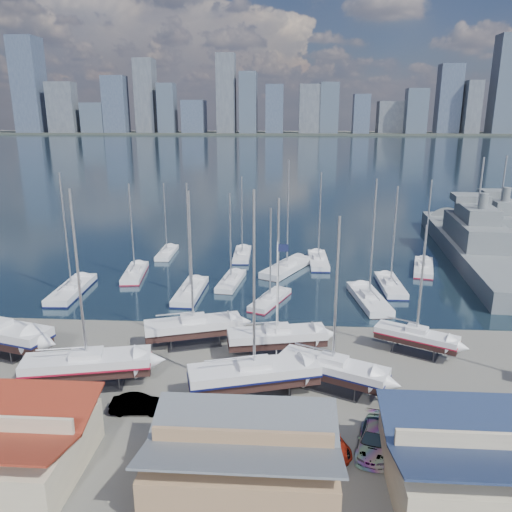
# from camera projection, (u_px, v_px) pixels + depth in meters

# --- Properties ---
(ground) EXTENTS (1400.00, 1400.00, 0.00)m
(ground) POSITION_uv_depth(u_px,v_px,m) (258.00, 366.00, 48.38)
(ground) COLOR #605E59
(ground) RESTS_ON ground
(water) EXTENTS (1400.00, 600.00, 0.40)m
(water) POSITION_uv_depth(u_px,v_px,m) (285.00, 150.00, 345.90)
(water) COLOR #1A2B3C
(water) RESTS_ON ground
(far_shore) EXTENTS (1400.00, 80.00, 2.20)m
(far_shore) POSITION_uv_depth(u_px,v_px,m) (287.00, 134.00, 595.05)
(far_shore) COLOR #2D332D
(far_shore) RESTS_ON ground
(skyline) EXTENTS (639.14, 43.80, 107.69)m
(skyline) POSITION_uv_depth(u_px,v_px,m) (281.00, 100.00, 579.13)
(skyline) COLOR #475166
(skyline) RESTS_ON far_shore
(shed_grey) EXTENTS (12.60, 8.40, 4.17)m
(shed_grey) POSITION_uv_depth(u_px,v_px,m) (243.00, 456.00, 32.44)
(shed_grey) COLOR #8C6B4C
(shed_grey) RESTS_ON ground
(shed_blue) EXTENTS (13.65, 9.45, 4.71)m
(shed_blue) POSITION_uv_depth(u_px,v_px,m) (496.00, 463.00, 31.36)
(shed_blue) COLOR #BFB293
(shed_blue) RESTS_ON ground
(sailboat_cradle_1) EXTENTS (11.52, 5.44, 17.81)m
(sailboat_cradle_1) POSITION_uv_depth(u_px,v_px,m) (87.00, 364.00, 44.29)
(sailboat_cradle_1) COLOR #2D2D33
(sailboat_cradle_1) RESTS_ON ground
(sailboat_cradle_2) EXTENTS (10.45, 5.83, 16.41)m
(sailboat_cradle_2) POSITION_uv_depth(u_px,v_px,m) (194.00, 326.00, 52.35)
(sailboat_cradle_2) COLOR #2D2D33
(sailboat_cradle_2) RESTS_ON ground
(sailboat_cradle_3) EXTENTS (11.68, 6.19, 18.02)m
(sailboat_cradle_3) POSITION_uv_depth(u_px,v_px,m) (254.00, 374.00, 42.61)
(sailboat_cradle_3) COLOR #2D2D33
(sailboat_cradle_3) RESTS_ON ground
(sailboat_cradle_4) EXTENTS (10.21, 4.71, 16.08)m
(sailboat_cradle_4) POSITION_uv_depth(u_px,v_px,m) (277.00, 337.00, 50.00)
(sailboat_cradle_4) COLOR #2D2D33
(sailboat_cradle_4) RESTS_ON ground
(sailboat_cradle_5) EXTENTS (9.92, 6.55, 15.68)m
(sailboat_cradle_5) POSITION_uv_depth(u_px,v_px,m) (333.00, 368.00, 43.79)
(sailboat_cradle_5) COLOR #2D2D33
(sailboat_cradle_5) RESTS_ON ground
(sailboat_cradle_6) EXTENTS (8.32, 5.88, 13.47)m
(sailboat_cradle_6) POSITION_uv_depth(u_px,v_px,m) (416.00, 336.00, 50.35)
(sailboat_cradle_6) COLOR #2D2D33
(sailboat_cradle_6) RESTS_ON ground
(sailboat_moored_0) EXTENTS (3.65, 11.58, 17.14)m
(sailboat_moored_0) POSITION_uv_depth(u_px,v_px,m) (72.00, 291.00, 67.96)
(sailboat_moored_0) COLOR black
(sailboat_moored_0) RESTS_ON water
(sailboat_moored_1) EXTENTS (3.96, 10.05, 14.62)m
(sailboat_moored_1) POSITION_uv_depth(u_px,v_px,m) (135.00, 274.00, 75.29)
(sailboat_moored_1) COLOR black
(sailboat_moored_1) RESTS_ON water
(sailboat_moored_2) EXTENTS (2.60, 8.71, 13.08)m
(sailboat_moored_2) POSITION_uv_depth(u_px,v_px,m) (167.00, 253.00, 86.34)
(sailboat_moored_2) COLOR black
(sailboat_moored_2) RESTS_ON water
(sailboat_moored_3) EXTENTS (3.35, 10.72, 15.88)m
(sailboat_moored_3) POSITION_uv_depth(u_px,v_px,m) (191.00, 293.00, 67.41)
(sailboat_moored_3) COLOR black
(sailboat_moored_3) RESTS_ON water
(sailboat_moored_4) EXTENTS (3.65, 9.37, 13.77)m
(sailboat_moored_4) POSITION_uv_depth(u_px,v_px,m) (231.00, 282.00, 71.68)
(sailboat_moored_4) COLOR black
(sailboat_moored_4) RESTS_ON water
(sailboat_moored_5) EXTENTS (2.94, 9.67, 14.36)m
(sailboat_moored_5) POSITION_uv_depth(u_px,v_px,m) (242.00, 256.00, 85.08)
(sailboat_moored_5) COLOR black
(sailboat_moored_5) RESTS_ON water
(sailboat_moored_6) EXTENTS (5.56, 8.98, 13.02)m
(sailboat_moored_6) POSITION_uv_depth(u_px,v_px,m) (270.00, 301.00, 64.56)
(sailboat_moored_6) COLOR black
(sailboat_moored_6) RESTS_ON water
(sailboat_moored_7) EXTENTS (8.39, 12.06, 17.91)m
(sailboat_moored_7) POSITION_uv_depth(u_px,v_px,m) (287.00, 269.00, 77.75)
(sailboat_moored_7) COLOR black
(sailboat_moored_7) RESTS_ON water
(sailboat_moored_8) EXTENTS (3.13, 10.47, 15.57)m
(sailboat_moored_8) POSITION_uv_depth(u_px,v_px,m) (318.00, 262.00, 81.54)
(sailboat_moored_8) COLOR black
(sailboat_moored_8) RESTS_ON water
(sailboat_moored_9) EXTENTS (4.66, 11.44, 16.78)m
(sailboat_moored_9) POSITION_uv_depth(u_px,v_px,m) (369.00, 300.00, 64.61)
(sailboat_moored_9) COLOR black
(sailboat_moored_9) RESTS_ON water
(sailboat_moored_10) EXTENTS (3.01, 10.12, 15.05)m
(sailboat_moored_10) POSITION_uv_depth(u_px,v_px,m) (390.00, 286.00, 69.84)
(sailboat_moored_10) COLOR black
(sailboat_moored_10) RESTS_ON water
(sailboat_moored_11) EXTENTS (5.15, 10.29, 14.82)m
(sailboat_moored_11) POSITION_uv_depth(u_px,v_px,m) (423.00, 269.00, 77.98)
(sailboat_moored_11) COLOR black
(sailboat_moored_11) RESTS_ON water
(naval_ship_east) EXTENTS (13.08, 53.18, 18.74)m
(naval_ship_east) POSITION_uv_depth(u_px,v_px,m) (473.00, 248.00, 84.82)
(naval_ship_east) COLOR #595E62
(naval_ship_east) RESTS_ON water
(naval_ship_west) EXTENTS (8.31, 42.41, 17.80)m
(naval_ship_west) POSITION_uv_depth(u_px,v_px,m) (496.00, 234.00, 94.60)
(naval_ship_west) COLOR #595E62
(naval_ship_west) RESTS_ON water
(car_a) EXTENTS (2.85, 4.63, 1.47)m
(car_a) POSITION_uv_depth(u_px,v_px,m) (56.00, 425.00, 38.02)
(car_a) COLOR gray
(car_a) RESTS_ON ground
(car_b) EXTENTS (4.50, 1.82, 1.45)m
(car_b) POSITION_uv_depth(u_px,v_px,m) (138.00, 404.00, 40.74)
(car_b) COLOR gray
(car_b) RESTS_ON ground
(car_c) EXTENTS (4.07, 5.89, 1.49)m
(car_c) POSITION_uv_depth(u_px,v_px,m) (325.00, 439.00, 36.36)
(car_c) COLOR gray
(car_c) RESTS_ON ground
(car_d) EXTENTS (3.65, 5.98, 1.62)m
(car_d) POSITION_uv_depth(u_px,v_px,m) (374.00, 439.00, 36.22)
(car_d) COLOR gray
(car_d) RESTS_ON ground
(flagpole) EXTENTS (1.07, 0.12, 12.18)m
(flagpole) POSITION_uv_depth(u_px,v_px,m) (278.00, 294.00, 47.69)
(flagpole) COLOR white
(flagpole) RESTS_ON ground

